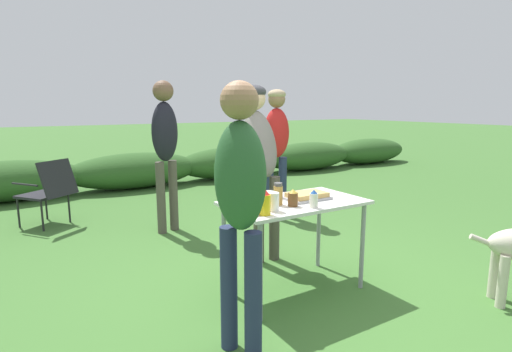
{
  "coord_description": "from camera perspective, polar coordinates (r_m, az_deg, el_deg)",
  "views": [
    {
      "loc": [
        -1.86,
        -2.45,
        1.48
      ],
      "look_at": [
        -0.11,
        0.41,
        0.89
      ],
      "focal_mm": 28.0,
      "sensor_mm": 36.0,
      "label": 1
    }
  ],
  "objects": [
    {
      "name": "hot_sauce_bottle",
      "position": [
        2.84,
        -1.23,
        -3.73
      ],
      "size": [
        0.07,
        0.07,
        0.14
      ],
      "color": "#CC4214",
      "rests_on": "folding_table"
    },
    {
      "name": "spice_jar",
      "position": [
        3.02,
        3.17,
        -2.61
      ],
      "size": [
        0.07,
        0.07,
        0.17
      ],
      "color": "#B2893D",
      "rests_on": "folding_table"
    },
    {
      "name": "food_tray",
      "position": [
        3.23,
        7.36,
        -2.88
      ],
      "size": [
        0.35,
        0.23,
        0.06
      ],
      "color": "#9E9EA3",
      "rests_on": "folding_table"
    },
    {
      "name": "folding_table",
      "position": [
        3.18,
        5.51,
        -4.95
      ],
      "size": [
        1.1,
        0.64,
        0.74
      ],
      "color": "silver",
      "rests_on": "ground"
    },
    {
      "name": "plate_stack",
      "position": [
        3.01,
        -1.53,
        -4.02
      ],
      "size": [
        0.24,
        0.24,
        0.02
      ],
      "primitive_type": "cylinder",
      "color": "white",
      "rests_on": "folding_table"
    },
    {
      "name": "ketchup_bottle",
      "position": [
        2.78,
        -0.33,
        -3.84
      ],
      "size": [
        0.07,
        0.07,
        0.16
      ],
      "color": "red",
      "rests_on": "folding_table"
    },
    {
      "name": "camp_chair_green_behind_table",
      "position": [
        5.53,
        -27.5,
        -1.67
      ],
      "size": [
        0.72,
        0.75,
        0.83
      ],
      "rotation": [
        0.0,
        0.0,
        0.64
      ],
      "color": "#232328",
      "rests_on": "ground"
    },
    {
      "name": "mixing_bowl",
      "position": [
        3.24,
        1.78,
        -2.66
      ],
      "size": [
        0.18,
        0.18,
        0.06
      ],
      "primitive_type": "ellipsoid",
      "color": "silver",
      "rests_on": "folding_table"
    },
    {
      "name": "ground_plane",
      "position": [
        3.41,
        5.31,
        -15.76
      ],
      "size": [
        60.0,
        60.0,
        0.0
      ],
      "primitive_type": "plane",
      "color": "#3D6B2D"
    },
    {
      "name": "standing_person_in_red_jacket",
      "position": [
        3.8,
        0.58,
        4.07
      ],
      "size": [
        0.33,
        0.48,
        1.68
      ],
      "rotation": [
        0.0,
        0.0,
        -0.03
      ],
      "color": "#4C473D",
      "rests_on": "ground"
    },
    {
      "name": "mustard_bottle",
      "position": [
        2.74,
        1.29,
        -3.83
      ],
      "size": [
        0.08,
        0.08,
        0.18
      ],
      "color": "yellow",
      "rests_on": "folding_table"
    },
    {
      "name": "paper_cup_stack",
      "position": [
        2.85,
        2.5,
        -3.7
      ],
      "size": [
        0.08,
        0.08,
        0.13
      ],
      "primitive_type": "cylinder",
      "color": "white",
      "rests_on": "folding_table"
    },
    {
      "name": "shrub_hedge",
      "position": [
        7.56,
        -16.92,
        0.76
      ],
      "size": [
        14.4,
        0.9,
        0.64
      ],
      "color": "#2D5623",
      "rests_on": "ground"
    },
    {
      "name": "mayo_bottle",
      "position": [
        2.97,
        8.22,
        -3.27
      ],
      "size": [
        0.06,
        0.06,
        0.14
      ],
      "color": "silver",
      "rests_on": "folding_table"
    },
    {
      "name": "standing_person_with_beanie",
      "position": [
        5.28,
        2.93,
        5.51
      ],
      "size": [
        0.4,
        0.33,
        1.69
      ],
      "rotation": [
        0.0,
        0.0,
        -0.29
      ],
      "color": "#232D4C",
      "rests_on": "ground"
    },
    {
      "name": "standing_person_in_navy_coat",
      "position": [
        4.72,
        -12.87,
        5.02
      ],
      "size": [
        0.38,
        0.32,
        1.76
      ],
      "rotation": [
        0.0,
        0.0,
        0.3
      ],
      "color": "#4C473D",
      "rests_on": "ground"
    },
    {
      "name": "standing_person_in_olive_jacket",
      "position": [
        2.27,
        -2.29,
        -2.58
      ],
      "size": [
        0.35,
        0.39,
        1.62
      ],
      "rotation": [
        0.0,
        0.0,
        2.0
      ],
      "color": "#232D4C",
      "rests_on": "ground"
    },
    {
      "name": "beer_bottle",
      "position": [
        2.99,
        5.3,
        -3.16
      ],
      "size": [
        0.08,
        0.08,
        0.13
      ],
      "color": "brown",
      "rests_on": "folding_table"
    }
  ]
}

